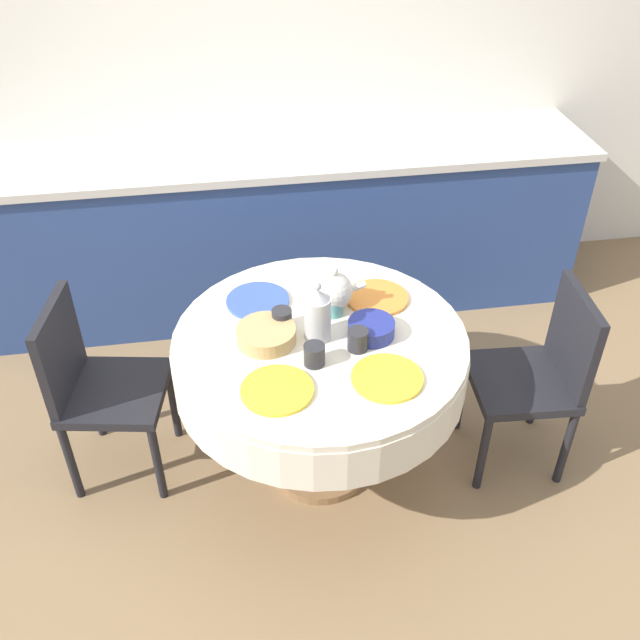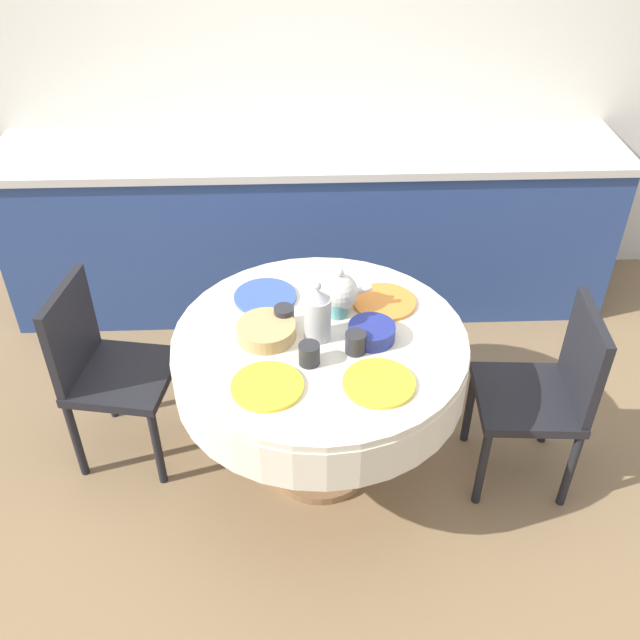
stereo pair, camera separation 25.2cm
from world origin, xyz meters
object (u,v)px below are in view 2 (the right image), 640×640
at_px(teapot, 340,292).
at_px(chair_left, 547,389).
at_px(chair_right, 104,365).
at_px(coffee_carafe, 317,314).

bearing_deg(teapot, chair_left, -15.42).
relative_size(chair_right, coffee_carafe, 3.40).
distance_m(coffee_carafe, teapot, 0.19).
xyz_separation_m(chair_left, coffee_carafe, (-0.91, 0.06, 0.36)).
bearing_deg(chair_left, teapot, 78.21).
bearing_deg(teapot, chair_right, -179.43).
relative_size(chair_left, coffee_carafe, 3.40).
height_order(chair_right, teapot, teapot).
height_order(chair_left, chair_right, same).
xyz_separation_m(coffee_carafe, teapot, (0.09, 0.17, -0.02)).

